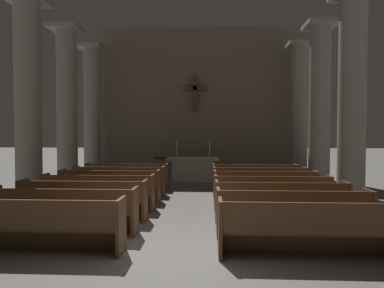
{
  "coord_description": "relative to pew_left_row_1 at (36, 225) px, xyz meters",
  "views": [
    {
      "loc": [
        0.63,
        -5.47,
        2.04
      ],
      "look_at": [
        0.0,
        7.54,
        1.61
      ],
      "focal_mm": 30.92,
      "sensor_mm": 36.0,
      "label": 1
    }
  ],
  "objects": [
    {
      "name": "ground_plane",
      "position": [
        2.29,
        0.04,
        -0.48
      ],
      "size": [
        80.0,
        80.0,
        0.0
      ],
      "primitive_type": "plane",
      "color": "#66635E"
    },
    {
      "name": "pew_left_row_1",
      "position": [
        0.0,
        0.0,
        0.0
      ],
      "size": [
        2.98,
        0.5,
        0.95
      ],
      "color": "brown",
      "rests_on": "ground"
    },
    {
      "name": "pew_left_row_2",
      "position": [
        0.0,
        1.05,
        0.0
      ],
      "size": [
        2.98,
        0.5,
        0.95
      ],
      "color": "brown",
      "rests_on": "ground"
    },
    {
      "name": "pew_left_row_3",
      "position": [
        0.0,
        2.11,
        0.0
      ],
      "size": [
        2.98,
        0.5,
        0.95
      ],
      "color": "brown",
      "rests_on": "ground"
    },
    {
      "name": "pew_left_row_4",
      "position": [
        0.0,
        3.16,
        0.0
      ],
      "size": [
        2.98,
        0.5,
        0.95
      ],
      "color": "brown",
      "rests_on": "ground"
    },
    {
      "name": "pew_left_row_5",
      "position": [
        0.0,
        4.22,
        0.0
      ],
      "size": [
        2.98,
        0.5,
        0.95
      ],
      "color": "brown",
      "rests_on": "ground"
    },
    {
      "name": "pew_left_row_6",
      "position": [
        0.0,
        5.27,
        0.0
      ],
      "size": [
        2.98,
        0.5,
        0.95
      ],
      "color": "brown",
      "rests_on": "ground"
    },
    {
      "name": "pew_left_row_7",
      "position": [
        0.0,
        6.33,
        0.0
      ],
      "size": [
        2.98,
        0.5,
        0.95
      ],
      "color": "brown",
      "rests_on": "ground"
    },
    {
      "name": "pew_right_row_1",
      "position": [
        4.58,
        0.0,
        0.0
      ],
      "size": [
        2.98,
        0.5,
        0.95
      ],
      "color": "brown",
      "rests_on": "ground"
    },
    {
      "name": "pew_right_row_2",
      "position": [
        4.58,
        1.05,
        0.0
      ],
      "size": [
        2.98,
        0.5,
        0.95
      ],
      "color": "brown",
      "rests_on": "ground"
    },
    {
      "name": "pew_right_row_3",
      "position": [
        4.58,
        2.11,
        0.0
      ],
      "size": [
        2.98,
        0.5,
        0.95
      ],
      "color": "brown",
      "rests_on": "ground"
    },
    {
      "name": "pew_right_row_4",
      "position": [
        4.58,
        3.16,
        0.0
      ],
      "size": [
        2.98,
        0.5,
        0.95
      ],
      "color": "brown",
      "rests_on": "ground"
    },
    {
      "name": "pew_right_row_5",
      "position": [
        4.58,
        4.22,
        0.0
      ],
      "size": [
        2.98,
        0.5,
        0.95
      ],
      "color": "brown",
      "rests_on": "ground"
    },
    {
      "name": "pew_right_row_6",
      "position": [
        4.58,
        5.27,
        0.0
      ],
      "size": [
        2.98,
        0.5,
        0.95
      ],
      "color": "brown",
      "rests_on": "ground"
    },
    {
      "name": "pew_right_row_7",
      "position": [
        4.58,
        6.33,
        0.0
      ],
      "size": [
        2.98,
        0.5,
        0.95
      ],
      "color": "brown",
      "rests_on": "ground"
    },
    {
      "name": "column_left_second",
      "position": [
        -2.38,
        4.07,
        2.45
      ],
      "size": [
        1.11,
        1.11,
        6.02
      ],
      "color": "gray",
      "rests_on": "ground"
    },
    {
      "name": "column_right_second",
      "position": [
        6.96,
        4.07,
        2.45
      ],
      "size": [
        1.11,
        1.11,
        6.02
      ],
      "color": "gray",
      "rests_on": "ground"
    },
    {
      "name": "column_left_third",
      "position": [
        -2.38,
        6.76,
        2.45
      ],
      "size": [
        1.11,
        1.11,
        6.02
      ],
      "color": "gray",
      "rests_on": "ground"
    },
    {
      "name": "column_right_third",
      "position": [
        6.96,
        6.76,
        2.45
      ],
      "size": [
        1.11,
        1.11,
        6.02
      ],
      "color": "gray",
      "rests_on": "ground"
    },
    {
      "name": "column_left_fourth",
      "position": [
        -2.38,
        9.45,
        2.45
      ],
      "size": [
        1.11,
        1.11,
        6.02
      ],
      "color": "gray",
      "rests_on": "ground"
    },
    {
      "name": "column_right_fourth",
      "position": [
        6.96,
        9.45,
        2.45
      ],
      "size": [
        1.11,
        1.11,
        6.02
      ],
      "color": "gray",
      "rests_on": "ground"
    },
    {
      "name": "altar",
      "position": [
        2.29,
        8.57,
        0.06
      ],
      "size": [
        2.2,
        0.9,
        1.01
      ],
      "color": "#BCB7AD",
      "rests_on": "ground"
    },
    {
      "name": "candlestick_left",
      "position": [
        1.59,
        8.57,
        0.75
      ],
      "size": [
        0.16,
        0.16,
        0.69
      ],
      "color": "#B79338",
      "rests_on": "altar"
    },
    {
      "name": "candlestick_right",
      "position": [
        2.99,
        8.57,
        0.75
      ],
      "size": [
        0.16,
        0.16,
        0.69
      ],
      "color": "#B79338",
      "rests_on": "altar"
    },
    {
      "name": "apse_with_cross",
      "position": [
        2.29,
        10.8,
        3.11
      ],
      "size": [
        10.52,
        0.46,
        7.17
      ],
      "color": "#706656",
      "rests_on": "ground"
    },
    {
      "name": "lectern",
      "position": [
        1.03,
        7.37,
        0.07
      ],
      "size": [
        0.44,
        0.36,
        1.15
      ],
      "color": "brown",
      "rests_on": "ground"
    }
  ]
}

